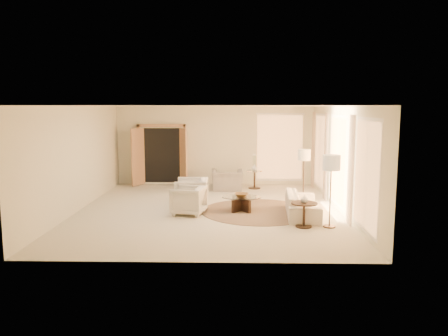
{
  "coord_description": "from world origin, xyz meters",
  "views": [
    {
      "loc": [
        0.68,
        -11.52,
        2.78
      ],
      "look_at": [
        0.4,
        0.4,
        1.1
      ],
      "focal_mm": 35.0,
      "sensor_mm": 36.0,
      "label": 1
    }
  ],
  "objects_px": {
    "armchair_left": "(191,191)",
    "floor_lamp_near": "(304,157)",
    "side_table": "(254,178)",
    "sofa": "(302,204)",
    "floor_lamp_far": "(331,166)",
    "end_vase": "(304,199)",
    "side_vase": "(255,167)",
    "accent_chair": "(227,177)",
    "armchair_right": "(188,199)",
    "coffee_table": "(241,202)",
    "end_table": "(304,210)",
    "bowl": "(242,195)"
  },
  "relations": [
    {
      "from": "armchair_left",
      "to": "side_vase",
      "type": "xyz_separation_m",
      "value": [
        1.89,
        2.81,
        0.28
      ]
    },
    {
      "from": "end_table",
      "to": "end_vase",
      "type": "distance_m",
      "value": 0.27
    },
    {
      "from": "accent_chair",
      "to": "coffee_table",
      "type": "distance_m",
      "value": 2.99
    },
    {
      "from": "accent_chair",
      "to": "coffee_table",
      "type": "height_order",
      "value": "accent_chair"
    },
    {
      "from": "end_vase",
      "to": "side_vase",
      "type": "height_order",
      "value": "side_vase"
    },
    {
      "from": "side_table",
      "to": "bowl",
      "type": "distance_m",
      "value": 3.29
    },
    {
      "from": "coffee_table",
      "to": "end_table",
      "type": "bearing_deg",
      "value": -47.49
    },
    {
      "from": "side_table",
      "to": "sofa",
      "type": "bearing_deg",
      "value": -74.12
    },
    {
      "from": "end_table",
      "to": "floor_lamp_far",
      "type": "height_order",
      "value": "floor_lamp_far"
    },
    {
      "from": "side_table",
      "to": "end_vase",
      "type": "height_order",
      "value": "end_vase"
    },
    {
      "from": "end_vase",
      "to": "armchair_right",
      "type": "bearing_deg",
      "value": 157.84
    },
    {
      "from": "sofa",
      "to": "side_table",
      "type": "height_order",
      "value": "side_table"
    },
    {
      "from": "armchair_right",
      "to": "side_table",
      "type": "distance_m",
      "value": 4.12
    },
    {
      "from": "floor_lamp_far",
      "to": "side_vase",
      "type": "xyz_separation_m",
      "value": [
        -1.52,
        4.81,
        -0.71
      ]
    },
    {
      "from": "armchair_left",
      "to": "floor_lamp_near",
      "type": "xyz_separation_m",
      "value": [
        3.24,
        0.84,
        0.86
      ]
    },
    {
      "from": "accent_chair",
      "to": "armchair_left",
      "type": "bearing_deg",
      "value": 67.21
    },
    {
      "from": "armchair_left",
      "to": "floor_lamp_near",
      "type": "relative_size",
      "value": 0.58
    },
    {
      "from": "accent_chair",
      "to": "floor_lamp_far",
      "type": "xyz_separation_m",
      "value": [
        2.45,
        -4.51,
        0.99
      ]
    },
    {
      "from": "coffee_table",
      "to": "armchair_left",
      "type": "bearing_deg",
      "value": 162.18
    },
    {
      "from": "end_vase",
      "to": "side_vase",
      "type": "xyz_separation_m",
      "value": [
        -0.93,
        4.81,
        0.06
      ]
    },
    {
      "from": "side_table",
      "to": "floor_lamp_far",
      "type": "relative_size",
      "value": 0.37
    },
    {
      "from": "sofa",
      "to": "accent_chair",
      "type": "distance_m",
      "value": 3.96
    },
    {
      "from": "armchair_left",
      "to": "coffee_table",
      "type": "xyz_separation_m",
      "value": [
        1.39,
        -0.45,
        -0.2
      ]
    },
    {
      "from": "armchair_right",
      "to": "floor_lamp_near",
      "type": "height_order",
      "value": "floor_lamp_near"
    },
    {
      "from": "floor_lamp_far",
      "to": "armchair_right",
      "type": "bearing_deg",
      "value": 161.46
    },
    {
      "from": "side_table",
      "to": "floor_lamp_far",
      "type": "bearing_deg",
      "value": -72.43
    },
    {
      "from": "end_vase",
      "to": "side_vase",
      "type": "distance_m",
      "value": 4.9
    },
    {
      "from": "coffee_table",
      "to": "end_table",
      "type": "distance_m",
      "value": 2.12
    },
    {
      "from": "end_table",
      "to": "bowl",
      "type": "bearing_deg",
      "value": 132.51
    },
    {
      "from": "accent_chair",
      "to": "bowl",
      "type": "distance_m",
      "value": 2.99
    },
    {
      "from": "armchair_left",
      "to": "coffee_table",
      "type": "bearing_deg",
      "value": 72.18
    },
    {
      "from": "armchair_right",
      "to": "end_vase",
      "type": "bearing_deg",
      "value": 80.11
    },
    {
      "from": "coffee_table",
      "to": "side_table",
      "type": "xyz_separation_m",
      "value": [
        0.5,
        3.26,
        0.13
      ]
    },
    {
      "from": "floor_lamp_near",
      "to": "end_vase",
      "type": "relative_size",
      "value": 8.3
    },
    {
      "from": "accent_chair",
      "to": "side_table",
      "type": "height_order",
      "value": "accent_chair"
    },
    {
      "from": "side_table",
      "to": "floor_lamp_far",
      "type": "height_order",
      "value": "floor_lamp_far"
    },
    {
      "from": "armchair_left",
      "to": "sofa",
      "type": "bearing_deg",
      "value": 72.71
    },
    {
      "from": "end_vase",
      "to": "side_table",
      "type": "bearing_deg",
      "value": 100.92
    },
    {
      "from": "armchair_right",
      "to": "floor_lamp_far",
      "type": "distance_m",
      "value": 3.73
    },
    {
      "from": "accent_chair",
      "to": "floor_lamp_far",
      "type": "bearing_deg",
      "value": 116.65
    },
    {
      "from": "sofa",
      "to": "side_table",
      "type": "relative_size",
      "value": 3.24
    },
    {
      "from": "armchair_right",
      "to": "coffee_table",
      "type": "relative_size",
      "value": 0.74
    },
    {
      "from": "armchair_left",
      "to": "accent_chair",
      "type": "bearing_deg",
      "value": 159.08
    },
    {
      "from": "coffee_table",
      "to": "sofa",
      "type": "bearing_deg",
      "value": -16.81
    },
    {
      "from": "armchair_left",
      "to": "side_table",
      "type": "height_order",
      "value": "armchair_left"
    },
    {
      "from": "floor_lamp_far",
      "to": "side_vase",
      "type": "relative_size",
      "value": 7.68
    },
    {
      "from": "armchair_right",
      "to": "floor_lamp_far",
      "type": "bearing_deg",
      "value": 83.73
    },
    {
      "from": "floor_lamp_near",
      "to": "side_vase",
      "type": "distance_m",
      "value": 2.46
    },
    {
      "from": "floor_lamp_far",
      "to": "end_vase",
      "type": "xyz_separation_m",
      "value": [
        -0.59,
        -0.0,
        -0.77
      ]
    },
    {
      "from": "armchair_right",
      "to": "floor_lamp_near",
      "type": "xyz_separation_m",
      "value": [
        3.23,
        1.69,
        0.9
      ]
    }
  ]
}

